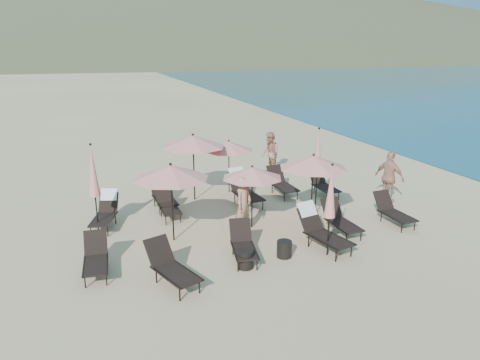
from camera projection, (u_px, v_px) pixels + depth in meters
name	position (u px, v px, depth m)	size (l,w,h in m)	color
ground	(299.00, 249.00, 13.18)	(800.00, 800.00, 0.00)	#D6BA8C
volcanic_headland	(180.00, 4.00, 300.43)	(690.00, 690.00, 55.00)	brown
lounger_0	(96.00, 257.00, 11.76)	(0.75, 1.62, 0.90)	black
lounger_1	(171.00, 266.00, 11.22)	(1.15, 1.82, 0.98)	black
lounger_2	(243.00, 244.00, 12.54)	(0.91, 1.66, 0.90)	black
lounger_3	(321.00, 229.00, 13.20)	(1.02, 1.94, 1.15)	black
lounger_4	(340.00, 220.00, 14.19)	(0.62, 1.60, 0.92)	black
lounger_5	(393.00, 211.00, 14.92)	(0.64, 1.60, 0.91)	black
lounger_6	(106.00, 211.00, 14.71)	(1.11, 1.76, 1.03)	black
lounger_7	(163.00, 195.00, 16.27)	(0.69, 1.72, 0.98)	black
lounger_8	(168.00, 205.00, 15.52)	(0.60, 1.53, 0.88)	black
lounger_9	(244.00, 188.00, 16.75)	(0.80, 1.89, 1.15)	black
lounger_10	(282.00, 183.00, 17.71)	(0.66, 1.70, 0.98)	black
lounger_11	(323.00, 184.00, 17.68)	(0.61, 1.56, 0.89)	black
umbrella_open_0	(171.00, 172.00, 13.18)	(2.19, 2.19, 2.36)	black
umbrella_open_1	(252.00, 173.00, 14.20)	(1.88, 1.88, 2.03)	black
umbrella_open_2	(313.00, 162.00, 14.40)	(2.16, 2.16, 2.32)	black
umbrella_open_3	(193.00, 141.00, 16.62)	(2.30, 2.30, 2.48)	black
umbrella_open_4	(229.00, 146.00, 17.57)	(1.91, 1.91, 2.06)	black
umbrella_closed_0	(331.00, 192.00, 12.31)	(0.30, 0.30, 2.61)	black
umbrella_closed_1	(318.00, 152.00, 16.22)	(0.33, 0.33, 2.78)	black
umbrella_closed_2	(93.00, 172.00, 13.71)	(0.33, 0.33, 2.81)	black
side_table_0	(245.00, 259.00, 12.06)	(0.42, 0.42, 0.48)	black
side_table_1	(284.00, 249.00, 12.66)	(0.41, 0.41, 0.46)	black
beachgoer_a	(243.00, 206.00, 13.99)	(0.66, 0.43, 1.80)	#B17760
beachgoer_b	(270.00, 154.00, 20.20)	(0.90, 0.70, 1.85)	#AB7258
beachgoer_c	(389.00, 177.00, 16.67)	(1.11, 0.46, 1.90)	tan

